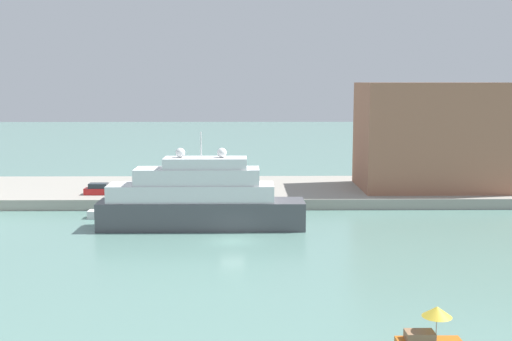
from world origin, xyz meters
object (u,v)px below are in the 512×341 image
parked_car (100,190)px  person_figure (136,189)px  small_motorboat (430,334)px  mooring_bollard (262,195)px  harbor_building (436,136)px  large_yacht (199,200)px  work_barge (113,214)px

parked_car → person_figure: bearing=-2.1°
small_motorboat → mooring_bollard: 46.52m
small_motorboat → person_figure: (-26.58, 47.83, 1.02)m
small_motorboat → parked_car: bearing=123.3°
harbor_building → parked_car: bearing=-174.4°
large_yacht → mooring_bollard: (7.42, 11.78, -1.54)m
large_yacht → harbor_building: harbor_building is taller
work_barge → person_figure: person_figure is taller
harbor_building → parked_car: 47.84m
large_yacht → person_figure: (-9.70, 14.07, -1.15)m
harbor_building → person_figure: (-42.18, -4.83, -6.83)m
harbor_building → person_figure: size_ratio=13.74×
large_yacht → work_barge: size_ratio=3.94×
parked_car → mooring_bollard: parked_car is taller
harbor_building → mooring_bollard: (-25.06, -7.11, -7.22)m
large_yacht → person_figure: large_yacht is taller
large_yacht → work_barge: large_yacht is taller
large_yacht → mooring_bollard: large_yacht is taller
person_figure → mooring_bollard: size_ratio=2.34×
work_barge → harbor_building: harbor_building is taller
large_yacht → mooring_bollard: bearing=57.8°
small_motorboat → harbor_building: harbor_building is taller
person_figure → mooring_bollard: person_figure is taller
person_figure → mooring_bollard: 17.27m
large_yacht → work_barge: (-11.08, 5.61, -2.82)m
work_barge → person_figure: bearing=80.7°
large_yacht → person_figure: 17.12m
large_yacht → harbor_building: 38.00m
person_figure → harbor_building: bearing=6.5°
person_figure → mooring_bollard: bearing=-7.6°
small_motorboat → person_figure: bearing=119.1°
parked_car → harbor_building: bearing=5.6°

